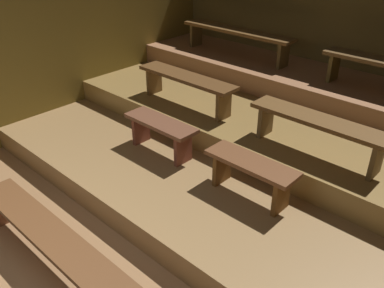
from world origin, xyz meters
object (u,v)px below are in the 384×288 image
(bench_middle_right, at_px, (318,126))
(bench_upper_left, at_px, (237,34))
(bench_lower_right, at_px, (251,170))
(bench_middle_left, at_px, (186,82))
(bench_floor_center, at_px, (51,239))
(bench_lower_left, at_px, (161,129))

(bench_middle_right, distance_m, bench_upper_left, 2.63)
(bench_lower_right, distance_m, bench_middle_left, 1.80)
(bench_floor_center, xyz_separation_m, bench_middle_right, (1.15, 2.51, 0.58))
(bench_middle_left, distance_m, bench_upper_left, 1.50)
(bench_middle_right, bearing_deg, bench_lower_left, -154.94)
(bench_middle_right, bearing_deg, bench_lower_right, -111.11)
(bench_middle_left, relative_size, bench_middle_right, 1.00)
(bench_middle_left, xyz_separation_m, bench_upper_left, (-0.29, 1.44, 0.31))
(bench_floor_center, distance_m, bench_lower_right, 1.98)
(bench_lower_right, relative_size, bench_upper_left, 0.50)
(bench_floor_center, relative_size, bench_middle_left, 1.42)
(bench_lower_left, xyz_separation_m, bench_lower_right, (1.31, 0.00, 0.00))
(bench_middle_right, relative_size, bench_upper_left, 0.78)
(bench_upper_left, bearing_deg, bench_middle_left, -78.50)
(bench_lower_left, height_order, bench_middle_right, bench_middle_right)
(bench_floor_center, bearing_deg, bench_middle_left, 106.55)
(bench_floor_center, relative_size, bench_lower_right, 2.22)
(bench_lower_left, bearing_deg, bench_floor_center, -75.46)
(bench_middle_left, bearing_deg, bench_floor_center, -73.45)
(bench_lower_right, relative_size, bench_middle_left, 0.64)
(bench_lower_right, bearing_deg, bench_lower_left, 180.00)
(bench_lower_right, bearing_deg, bench_upper_left, 130.94)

